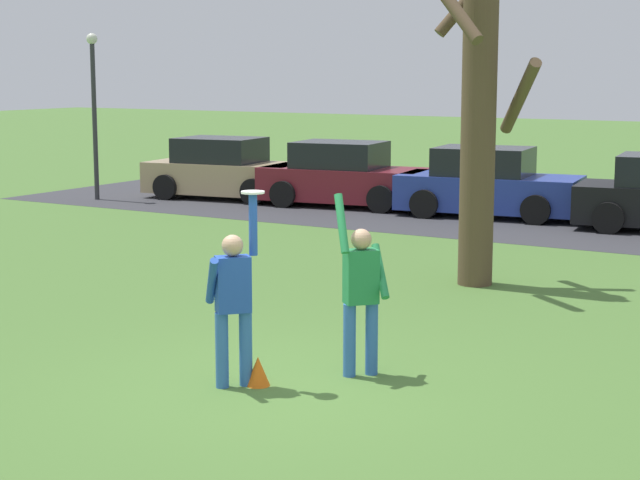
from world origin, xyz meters
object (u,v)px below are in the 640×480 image
person_defender (361,289)px  bare_tree_tall (478,114)px  field_cone_orange (258,371)px  parked_car_tan (224,171)px  frisbee_disc (253,192)px  parked_car_maroon (344,177)px  person_catcher (233,297)px  parked_car_blue (488,185)px  lamppost_by_lot (94,100)px

person_defender → bare_tree_tall: bare_tree_tall is taller
bare_tree_tall → field_cone_orange: bare_tree_tall is taller
parked_car_tan → bare_tree_tall: bare_tree_tall is taller
person_defender → frisbee_disc: 1.64m
frisbee_disc → parked_car_tan: bearing=127.1°
frisbee_disc → parked_car_maroon: frisbee_disc is taller
frisbee_disc → parked_car_maroon: size_ratio=0.06×
frisbee_disc → parked_car_tan: 16.77m
person_catcher → person_defender: (0.96, 1.06, -0.00)m
field_cone_orange → person_defender: bearing=50.1°
parked_car_blue → bare_tree_tall: 8.16m
frisbee_disc → lamppost_by_lot: 17.12m
parked_car_blue → bare_tree_tall: size_ratio=0.82×
person_defender → bare_tree_tall: (-0.87, 5.35, 1.69)m
bare_tree_tall → person_catcher: bearing=-90.8°
person_defender → parked_car_blue: size_ratio=0.48×
frisbee_disc → bare_tree_tall: size_ratio=0.05×
bare_tree_tall → field_cone_orange: bearing=-89.0°
field_cone_orange → parked_car_maroon: bearing=116.1°
person_catcher → parked_car_tan: size_ratio=0.48×
person_catcher → bare_tree_tall: 6.63m
person_defender → parked_car_blue: 13.28m
bare_tree_tall → parked_car_blue: bearing=110.5°
parked_car_tan → field_cone_orange: size_ratio=13.44×
person_defender → bare_tree_tall: bearing=-128.5°
lamppost_by_lot → field_cone_orange: (12.81, -11.42, -2.43)m
parked_car_maroon → person_defender: bearing=-67.3°
parked_car_tan → bare_tree_tall: 12.43m
parked_car_blue → lamppost_by_lot: size_ratio=1.01×
bare_tree_tall → field_cone_orange: size_ratio=16.49×
person_catcher → parked_car_maroon: (-6.46, 13.76, -0.25)m
person_catcher → field_cone_orange: person_catcher is taller
person_defender → lamppost_by_lot: 17.24m
frisbee_disc → field_cone_orange: 1.93m
person_catcher → parked_car_tan: person_catcher is taller
parked_car_maroon → bare_tree_tall: (6.55, -7.36, 1.95)m
bare_tree_tall → parked_car_tan: bearing=144.7°
lamppost_by_lot → bare_tree_tall: bearing=-22.1°
person_catcher → lamppost_by_lot: size_ratio=0.49×
person_catcher → lamppost_by_lot: lamppost_by_lot is taller
person_defender → parked_car_tan: (-10.89, 12.44, -0.25)m
parked_car_maroon → lamppost_by_lot: size_ratio=1.01×
person_catcher → field_cone_orange: (0.21, 0.15, -0.82)m
frisbee_disc → parked_car_blue: bearing=101.7°
parked_car_tan → lamppost_by_lot: lamppost_by_lot is taller
person_defender → parked_car_blue: bearing=-121.8°
frisbee_disc → field_cone_orange: bearing=-13.8°
parked_car_maroon → field_cone_orange: (6.67, -13.61, -0.57)m
person_catcher → parked_car_blue: size_ratio=0.48×
field_cone_orange → lamppost_by_lot: bearing=138.3°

